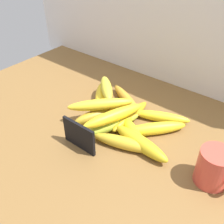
{
  "coord_description": "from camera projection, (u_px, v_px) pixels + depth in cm",
  "views": [
    {
      "loc": [
        43.19,
        -43.97,
        53.63
      ],
      "look_at": [
        5.22,
        3.84,
        8.0
      ],
      "focal_mm": 40.58,
      "sensor_mm": 36.0,
      "label": 1
    }
  ],
  "objects": [
    {
      "name": "counter_top",
      "position": [
        92.0,
        128.0,
        0.8
      ],
      "size": [
        110.0,
        76.0,
        3.0
      ],
      "primitive_type": "cube",
      "color": "brown",
      "rests_on": "ground"
    },
    {
      "name": "chalkboard_sign",
      "position": [
        79.0,
        137.0,
        0.69
      ],
      "size": [
        11.0,
        1.8,
        8.4
      ],
      "color": "black",
      "rests_on": "counter_top"
    },
    {
      "name": "coffee_mug",
      "position": [
        215.0,
        168.0,
        0.59
      ],
      "size": [
        9.44,
        7.94,
        9.5
      ],
      "color": "#CD4638",
      "rests_on": "counter_top"
    },
    {
      "name": "banana_0",
      "position": [
        133.0,
        131.0,
        0.74
      ],
      "size": [
        15.71,
        11.18,
        3.45
      ],
      "primitive_type": "ellipsoid",
      "rotation": [
        0.0,
        0.0,
        5.75
      ],
      "color": "yellow",
      "rests_on": "counter_top"
    },
    {
      "name": "banana_1",
      "position": [
        97.0,
        115.0,
        0.8
      ],
      "size": [
        9.33,
        15.52,
        3.9
      ],
      "primitive_type": "ellipsoid",
      "rotation": [
        0.0,
        0.0,
        4.33
      ],
      "color": "#B08B23",
      "rests_on": "counter_top"
    },
    {
      "name": "banana_2",
      "position": [
        161.0,
        117.0,
        0.8
      ],
      "size": [
        17.36,
        9.98,
        3.25
      ],
      "primitive_type": "ellipsoid",
      "rotation": [
        0.0,
        0.0,
        3.55
      ],
      "color": "yellow",
      "rests_on": "counter_top"
    },
    {
      "name": "banana_3",
      "position": [
        101.0,
        98.0,
        0.87
      ],
      "size": [
        15.55,
        17.95,
        4.33
      ],
      "primitive_type": "ellipsoid",
      "rotation": [
        0.0,
        0.0,
        2.24
      ],
      "color": "yellow",
      "rests_on": "counter_top"
    },
    {
      "name": "banana_4",
      "position": [
        131.0,
        116.0,
        0.8
      ],
      "size": [
        3.76,
        18.71,
        3.34
      ],
      "primitive_type": "ellipsoid",
      "rotation": [
        0.0,
        0.0,
        4.73
      ],
      "color": "gold",
      "rests_on": "counter_top"
    },
    {
      "name": "banana_5",
      "position": [
        124.0,
        143.0,
        0.7
      ],
      "size": [
        18.15,
        8.86,
        3.6
      ],
      "primitive_type": "ellipsoid",
      "rotation": [
        0.0,
        0.0,
        0.31
      ],
      "color": "gold",
      "rests_on": "counter_top"
    },
    {
      "name": "banana_6",
      "position": [
        140.0,
        143.0,
        0.7
      ],
      "size": [
        19.19,
        7.02,
        4.14
      ],
      "primitive_type": "ellipsoid",
      "rotation": [
        0.0,
        0.0,
        2.98
      ],
      "color": "gold",
      "rests_on": "counter_top"
    },
    {
      "name": "banana_7",
      "position": [
        127.0,
        100.0,
        0.88
      ],
      "size": [
        18.99,
        12.41,
        3.34
      ],
      "primitive_type": "ellipsoid",
      "rotation": [
        0.0,
        0.0,
        2.64
      ],
      "color": "#BD8928",
      "rests_on": "counter_top"
    },
    {
      "name": "banana_8",
      "position": [
        112.0,
        125.0,
        0.77
      ],
      "size": [
        10.04,
        19.09,
        3.42
      ],
      "primitive_type": "ellipsoid",
      "rotation": [
        0.0,
        0.0,
        4.35
      ],
      "color": "#A9C236",
      "rests_on": "counter_top"
    },
    {
      "name": "banana_9",
      "position": [
        155.0,
        129.0,
        0.75
      ],
      "size": [
        15.47,
        16.79,
        3.72
      ],
      "primitive_type": "ellipsoid",
      "rotation": [
        0.0,
        0.0,
        3.99
      ],
      "color": "yellow",
      "rests_on": "counter_top"
    },
    {
      "name": "banana_10",
      "position": [
        100.0,
        105.0,
        0.78
      ],
      "size": [
        16.28,
        17.45,
        3.55
      ],
      "primitive_type": "ellipsoid",
      "rotation": [
        0.0,
        0.0,
        3.98
      ],
      "color": "yellow",
      "rests_on": "banana_1"
    },
    {
      "name": "banana_11",
      "position": [
        114.0,
        116.0,
        0.74
      ],
      "size": [
        10.42,
        20.54,
        3.57
      ],
      "primitive_type": "ellipsoid",
      "rotation": [
        0.0,
        0.0,
        4.36
      ],
      "color": "yellow",
      "rests_on": "banana_8"
    },
    {
      "name": "banana_12",
      "position": [
        107.0,
        88.0,
        0.85
      ],
      "size": [
        13.52,
        13.18,
        3.64
      ],
      "primitive_type": "ellipsoid",
      "rotation": [
        0.0,
        0.0,
        2.38
      ],
      "color": "gold",
      "rests_on": "banana_3"
    }
  ]
}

